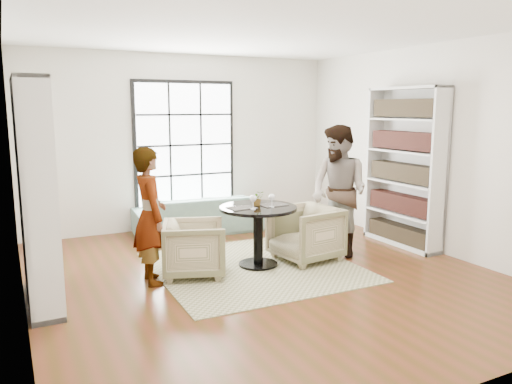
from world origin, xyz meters
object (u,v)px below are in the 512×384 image
sofa (198,214)px  armchair_left (194,248)px  person_right (339,191)px  pedestal_table (258,223)px  wine_glass_left (253,199)px  wine_glass_right (272,198)px  flower_centerpiece (257,198)px  person_left (150,216)px  armchair_right (305,233)px

sofa → armchair_left: armchair_left is taller
armchair_left → sofa: bearing=-2.1°
sofa → person_right: person_right is taller
pedestal_table → wine_glass_left: 0.41m
armchair_left → wine_glass_left: (0.74, -0.16, 0.60)m
person_right → sofa: bearing=-161.7°
sofa → armchair_left: (-0.81, -2.08, 0.04)m
wine_glass_right → flower_centerpiece: (-0.12, 0.18, -0.03)m
sofa → person_left: person_left is taller
sofa → armchair_right: bearing=113.9°
armchair_right → wine_glass_left: size_ratio=4.35×
armchair_left → wine_glass_left: 0.97m
person_right → flower_centerpiece: size_ratio=9.37×
armchair_right → flower_centerpiece: 0.87m
wine_glass_right → wine_glass_left: bearing=-176.5°
armchair_right → person_right: person_right is taller
wine_glass_right → person_right: bearing=3.1°
flower_centerpiece → sofa: bearing=92.5°
armchair_right → person_left: (-2.14, 0.09, 0.44)m
armchair_left → person_left: 0.72m
wine_glass_left → armchair_left: bearing=167.5°
sofa → wine_glass_right: wine_glass_right is taller
person_left → flower_centerpiece: 1.46m
sofa → wine_glass_left: (-0.07, -2.24, 0.64)m
armchair_right → wine_glass_left: (-0.84, -0.08, 0.57)m
armchair_right → sofa: bearing=-167.3°
armchair_left → person_left: size_ratio=0.47×
sofa → wine_glass_left: bearing=92.4°
flower_centerpiece → person_left: bearing=-178.8°
sofa → armchair_left: size_ratio=2.77×
pedestal_table → person_left: bearing=178.8°
person_right → flower_centerpiece: person_right is taller
flower_centerpiece → wine_glass_right: bearing=-55.7°
wine_glass_left → armchair_right: bearing=5.2°
armchair_left → person_right: size_ratio=0.41×
sofa → armchair_left: 2.23m
person_right → wine_glass_left: bearing=-99.9°
pedestal_table → armchair_right: bearing=-4.6°
wine_glass_right → armchair_right: bearing=6.1°
sofa → person_left: size_ratio=1.30×
pedestal_table → sofa: bearing=91.9°
armchair_left → armchair_right: armchair_right is taller
person_left → sofa: bearing=-31.8°
person_right → wine_glass_right: person_right is taller
wine_glass_right → flower_centerpiece: 0.22m
pedestal_table → wine_glass_right: wine_glass_right is taller
pedestal_table → person_right: person_right is taller
person_right → wine_glass_right: bearing=-100.0°
person_right → wine_glass_left: 1.40m
wine_glass_left → flower_centerpiece: size_ratio=0.96×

